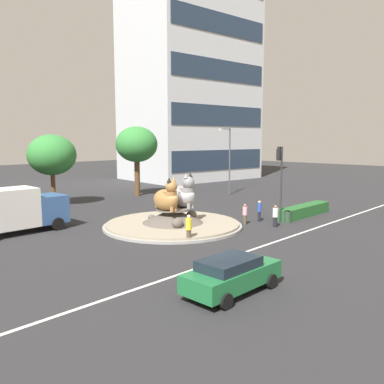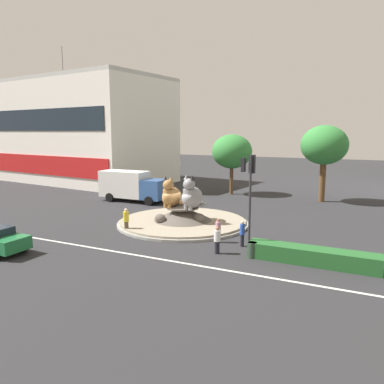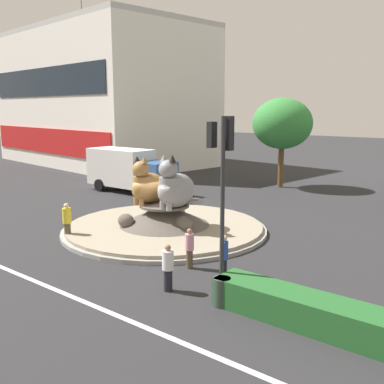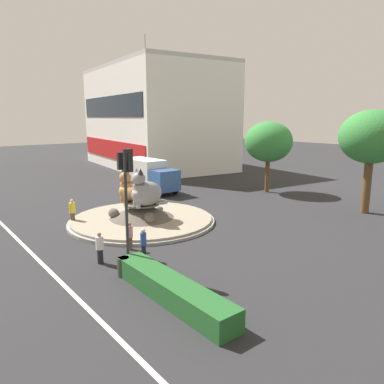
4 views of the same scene
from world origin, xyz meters
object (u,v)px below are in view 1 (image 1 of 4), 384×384
object	(u,v)px
pedestrian_pink_shirt	(245,214)
traffic_light_mast	(280,168)
litter_bin	(287,217)
delivery_box_truck	(10,210)
broadleaf_tree_behind_island	(52,155)
second_tree_near_tower	(137,145)
pedestrian_yellow_shirt	(189,228)
streetlight_arm	(229,157)
cat_statue_tabby	(167,198)
office_tower	(190,76)
pedestrian_white_shirt	(275,216)
hatchback_near_shophouse	(232,274)
pedestrian_blue_shirt	(259,210)
cat_statue_grey	(183,195)

from	to	relation	value
pedestrian_pink_shirt	traffic_light_mast	bearing A→B (deg)	-43.24
litter_bin	delivery_box_truck	bearing A→B (deg)	144.58
broadleaf_tree_behind_island	second_tree_near_tower	xyz separation A→B (m)	(9.96, -0.35, 0.85)
pedestrian_yellow_shirt	delivery_box_truck	distance (m)	12.30
broadleaf_tree_behind_island	streetlight_arm	bearing A→B (deg)	-22.90
delivery_box_truck	pedestrian_yellow_shirt	bearing A→B (deg)	-57.33
cat_statue_tabby	streetlight_arm	xyz separation A→B (m)	(16.96, 7.94, 2.16)
office_tower	pedestrian_white_shirt	distance (m)	40.63
office_tower	pedestrian_yellow_shirt	size ratio (longest dim) A/B	18.51
hatchback_near_shophouse	pedestrian_yellow_shirt	bearing A→B (deg)	57.13
second_tree_near_tower	hatchback_near_shophouse	bearing A→B (deg)	-121.30
broadleaf_tree_behind_island	litter_bin	bearing A→B (deg)	-67.05
hatchback_near_shophouse	broadleaf_tree_behind_island	bearing A→B (deg)	78.49
pedestrian_pink_shirt	pedestrian_white_shirt	world-z (taller)	pedestrian_white_shirt
office_tower	pedestrian_yellow_shirt	world-z (taller)	office_tower
broadleaf_tree_behind_island	pedestrian_pink_shirt	bearing A→B (deg)	-72.63
pedestrian_blue_shirt	litter_bin	size ratio (longest dim) A/B	1.83
cat_statue_grey	pedestrian_blue_shirt	world-z (taller)	cat_statue_grey
cat_statue_tabby	pedestrian_white_shirt	bearing A→B (deg)	46.64
office_tower	litter_bin	bearing A→B (deg)	-117.70
cat_statue_grey	traffic_light_mast	distance (m)	7.69
delivery_box_truck	cat_statue_tabby	bearing A→B (deg)	-38.82
litter_bin	cat_statue_grey	bearing A→B (deg)	141.01
broadleaf_tree_behind_island	delivery_box_truck	xyz separation A→B (m)	(-7.69, -8.76, -3.22)
pedestrian_blue_shirt	pedestrian_white_shirt	xyz separation A→B (m)	(-0.89, -2.00, -0.04)
office_tower	pedestrian_pink_shirt	size ratio (longest dim) A/B	20.78
traffic_light_mast	streetlight_arm	distance (m)	15.53
second_tree_near_tower	delivery_box_truck	distance (m)	19.97
cat_statue_grey	pedestrian_pink_shirt	xyz separation A→B (m)	(3.43, -3.14, -1.49)
office_tower	pedestrian_yellow_shirt	bearing A→B (deg)	-129.80
cat_statue_tabby	litter_bin	distance (m)	9.62
streetlight_arm	hatchback_near_shophouse	xyz separation A→B (m)	(-23.26, -18.69, -3.59)
cat_statue_grey	broadleaf_tree_behind_island	bearing A→B (deg)	-174.84
office_tower	pedestrian_white_shirt	world-z (taller)	office_tower
second_tree_near_tower	hatchback_near_shophouse	size ratio (longest dim) A/B	1.67
cat_statue_tabby	pedestrian_blue_shirt	bearing A→B (deg)	62.68
traffic_light_mast	cat_statue_grey	bearing A→B (deg)	55.63
pedestrian_white_shirt	broadleaf_tree_behind_island	bearing A→B (deg)	-175.64
pedestrian_pink_shirt	hatchback_near_shophouse	size ratio (longest dim) A/B	0.34
broadleaf_tree_behind_island	hatchback_near_shophouse	size ratio (longest dim) A/B	1.46
hatchback_near_shophouse	delivery_box_truck	bearing A→B (deg)	97.35
cat_statue_grey	pedestrian_blue_shirt	xyz separation A→B (m)	(5.12, -3.29, -1.44)
office_tower	streetlight_arm	world-z (taller)	office_tower
traffic_light_mast	delivery_box_truck	distance (m)	19.55
broadleaf_tree_behind_island	delivery_box_truck	distance (m)	12.09
second_tree_near_tower	pedestrian_yellow_shirt	world-z (taller)	second_tree_near_tower
broadleaf_tree_behind_island	hatchback_near_shophouse	xyz separation A→B (m)	(-5.70, -26.11, -4.07)
streetlight_arm	pedestrian_yellow_shirt	world-z (taller)	streetlight_arm
pedestrian_white_shirt	hatchback_near_shophouse	xyz separation A→B (m)	(-12.26, -5.56, -0.03)
streetlight_arm	litter_bin	world-z (taller)	streetlight_arm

